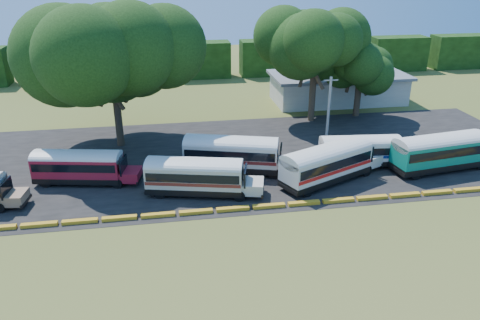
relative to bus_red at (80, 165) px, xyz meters
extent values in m
plane|color=#44541C|center=(14.30, -8.34, -1.80)|extent=(160.00, 160.00, 0.00)
cube|color=black|center=(15.30, 3.66, -1.79)|extent=(64.00, 24.00, 0.02)
cube|color=#C68617|center=(-2.20, -7.34, -1.65)|extent=(2.70, 0.45, 0.30)
cube|color=#C68617|center=(0.80, -7.34, -1.65)|extent=(2.70, 0.45, 0.30)
cube|color=#C68617|center=(3.80, -7.34, -1.65)|extent=(2.70, 0.45, 0.30)
cube|color=#C68617|center=(6.80, -7.34, -1.65)|extent=(2.70, 0.45, 0.30)
cube|color=#C68617|center=(9.80, -7.34, -1.65)|extent=(2.70, 0.45, 0.30)
cube|color=#C68617|center=(12.80, -7.34, -1.65)|extent=(2.70, 0.45, 0.30)
cube|color=#C68617|center=(15.80, -7.34, -1.65)|extent=(2.70, 0.45, 0.30)
cube|color=#C68617|center=(18.80, -7.34, -1.65)|extent=(2.70, 0.45, 0.30)
cube|color=#C68617|center=(21.80, -7.34, -1.65)|extent=(2.70, 0.45, 0.30)
cube|color=#C68617|center=(24.80, -7.34, -1.65)|extent=(2.70, 0.45, 0.30)
cube|color=#C68617|center=(27.80, -7.34, -1.65)|extent=(2.70, 0.45, 0.30)
cube|color=#C68617|center=(30.80, -7.34, -1.65)|extent=(2.70, 0.45, 0.30)
cube|color=#C68617|center=(33.80, -7.34, -1.65)|extent=(2.70, 0.45, 0.30)
cube|color=beige|center=(32.30, 21.66, 0.00)|extent=(18.00, 8.00, 3.60)
cube|color=#5C5F64|center=(32.30, 21.66, 2.00)|extent=(19.00, 9.00, 0.40)
cube|color=black|center=(-9.70, 39.66, 1.20)|extent=(10.00, 4.00, 6.00)
cube|color=black|center=(2.30, 39.66, 1.20)|extent=(10.00, 4.00, 6.00)
cube|color=black|center=(14.30, 39.66, 1.20)|extent=(10.00, 4.00, 6.00)
cube|color=black|center=(26.30, 39.66, 1.20)|extent=(10.00, 4.00, 6.00)
cube|color=black|center=(38.30, 39.66, 1.20)|extent=(10.00, 4.00, 6.00)
cube|color=black|center=(50.30, 39.66, 1.20)|extent=(10.00, 4.00, 6.00)
cube|color=black|center=(62.30, 39.66, 1.20)|extent=(10.00, 4.00, 6.00)
cylinder|color=black|center=(-5.60, -2.69, -1.34)|extent=(0.94, 0.36, 0.92)
cube|color=#8C6A4F|center=(-4.71, -3.77, -0.93)|extent=(1.86, 2.19, 0.87)
cube|color=black|center=(-5.28, -3.71, -0.03)|extent=(0.37, 2.11, 1.26)
cube|color=black|center=(-3.93, -3.86, -1.30)|extent=(0.41, 2.25, 0.28)
cylinder|color=black|center=(3.21, -1.67, -1.33)|extent=(0.98, 0.44, 0.95)
cylinder|color=black|center=(3.61, 0.32, -1.33)|extent=(0.98, 0.44, 0.95)
cylinder|color=black|center=(-3.11, -0.42, -1.33)|extent=(0.98, 0.44, 0.95)
cylinder|color=black|center=(-2.72, 1.57, -1.33)|extent=(0.98, 0.44, 0.95)
cube|color=black|center=(-0.22, 0.04, -1.18)|extent=(8.09, 3.83, 0.52)
cube|color=maroon|center=(-0.22, 0.04, -0.06)|extent=(8.09, 3.83, 1.73)
cube|color=black|center=(-0.22, 0.04, 0.15)|extent=(7.79, 3.83, 0.73)
ellipsoid|color=silver|center=(-0.22, 0.04, 0.81)|extent=(8.09, 3.83, 1.07)
cube|color=maroon|center=(4.43, -0.88, -0.90)|extent=(2.08, 2.38, 0.90)
cube|color=black|center=(3.85, -0.76, 0.03)|extent=(0.56, 2.17, 1.30)
cube|color=black|center=(5.22, -1.03, -1.28)|extent=(0.62, 2.31, 0.28)
cube|color=black|center=(-3.98, 0.79, -1.28)|extent=(0.62, 2.31, 0.28)
cylinder|color=black|center=(13.56, -5.86, -1.30)|extent=(1.04, 0.51, 1.00)
cylinder|color=black|center=(14.07, -3.77, -1.30)|extent=(1.04, 0.51, 1.00)
cylinder|color=black|center=(6.94, -4.25, -1.30)|extent=(1.04, 0.51, 1.00)
cylinder|color=black|center=(7.44, -2.16, -1.30)|extent=(1.04, 0.51, 1.00)
cube|color=black|center=(10.02, -3.89, -1.15)|extent=(8.58, 4.37, 0.55)
cube|color=beige|center=(10.02, -3.89, 0.04)|extent=(8.58, 4.37, 1.83)
cube|color=black|center=(10.02, -3.89, 0.26)|extent=(8.27, 4.36, 0.77)
cube|color=maroon|center=(10.02, -3.89, -0.33)|extent=(8.51, 4.39, 0.30)
ellipsoid|color=silver|center=(10.02, -3.89, 0.96)|extent=(8.58, 4.37, 1.13)
cube|color=beige|center=(14.89, -5.07, -0.85)|extent=(2.27, 2.57, 0.95)
cube|color=black|center=(14.27, -4.92, 0.13)|extent=(0.69, 2.28, 1.38)
cube|color=black|center=(15.71, -5.27, -1.25)|extent=(0.75, 2.43, 0.30)
cube|color=black|center=(6.07, -2.93, -1.25)|extent=(0.75, 2.43, 0.30)
cylinder|color=black|center=(17.49, -2.08, -1.26)|extent=(1.12, 0.59, 1.07)
cylinder|color=black|center=(18.14, 0.12, -1.26)|extent=(1.12, 0.59, 1.07)
cylinder|color=black|center=(10.48, 0.00, -1.26)|extent=(1.12, 0.59, 1.07)
cylinder|color=black|center=(11.14, 2.21, -1.26)|extent=(1.12, 0.59, 1.07)
cube|color=black|center=(13.80, 0.22, -1.10)|extent=(9.21, 5.08, 0.59)
cube|color=silver|center=(13.80, 0.22, 0.17)|extent=(9.21, 5.08, 1.97)
cube|color=black|center=(13.80, 0.22, 0.41)|extent=(8.89, 5.05, 0.83)
cube|color=#581716|center=(13.80, 0.22, -0.22)|extent=(9.14, 5.10, 0.32)
ellipsoid|color=silver|center=(13.80, 0.22, 1.15)|extent=(9.21, 5.08, 1.21)
cube|color=silver|center=(18.95, -1.31, -0.78)|extent=(2.53, 2.82, 1.02)
cube|color=black|center=(18.30, -1.12, 0.27)|extent=(0.86, 2.41, 1.47)
cube|color=black|center=(19.82, -1.57, -1.21)|extent=(0.94, 2.58, 0.32)
cube|color=black|center=(9.63, 1.46, -1.21)|extent=(0.94, 2.58, 0.32)
cylinder|color=black|center=(26.22, -2.82, -1.26)|extent=(1.11, 0.73, 1.09)
cylinder|color=black|center=(25.24, -0.72, -1.26)|extent=(1.11, 0.73, 1.09)
cylinder|color=black|center=(19.54, -5.94, -1.26)|extent=(1.11, 0.73, 1.09)
cylinder|color=black|center=(18.56, -3.83, -1.26)|extent=(1.11, 0.73, 1.09)
cube|color=black|center=(21.90, -3.56, -1.10)|extent=(9.21, 6.21, 0.60)
cube|color=silver|center=(21.90, -3.56, 0.19)|extent=(9.21, 6.21, 1.99)
cube|color=black|center=(21.90, -3.56, 0.43)|extent=(8.92, 6.12, 0.83)
cube|color=#B11311|center=(21.90, -3.56, -0.21)|extent=(9.15, 6.22, 0.33)
ellipsoid|color=silver|center=(21.90, -3.56, 1.18)|extent=(9.21, 6.21, 1.22)
cube|color=silver|center=(26.82, -1.27, -0.77)|extent=(2.78, 2.99, 1.03)
cube|color=black|center=(26.20, -1.56, 0.29)|extent=(1.20, 2.33, 1.49)
cube|color=black|center=(27.65, -0.88, -1.20)|extent=(1.30, 2.49, 0.33)
cube|color=black|center=(17.91, -5.41, -1.20)|extent=(1.30, 2.49, 0.33)
cylinder|color=black|center=(29.95, -1.86, -1.33)|extent=(0.96, 0.35, 0.94)
cylinder|color=black|center=(30.15, 0.14, -1.33)|extent=(0.96, 0.35, 0.94)
cylinder|color=black|center=(23.60, -1.23, -1.33)|extent=(0.96, 0.35, 0.94)
cylinder|color=black|center=(23.79, 0.77, -1.33)|extent=(0.96, 0.35, 0.94)
cube|color=black|center=(26.40, -0.50, -1.19)|extent=(7.89, 3.09, 0.52)
cube|color=silver|center=(26.40, -0.50, -0.08)|extent=(7.89, 3.09, 1.72)
cube|color=black|center=(26.40, -0.50, 0.13)|extent=(7.59, 3.11, 0.72)
cube|color=navy|center=(26.40, -0.50, -0.42)|extent=(7.82, 3.12, 0.28)
ellipsoid|color=silver|center=(26.40, -0.50, 0.78)|extent=(7.89, 3.09, 1.06)
cube|color=silver|center=(31.08, -0.96, -0.91)|extent=(1.88, 2.22, 0.89)
cube|color=black|center=(30.49, -0.90, 0.01)|extent=(0.35, 2.16, 1.29)
cube|color=black|center=(31.87, -1.04, -1.28)|extent=(0.39, 2.31, 0.28)
cube|color=black|center=(22.62, -0.13, -1.28)|extent=(0.39, 2.31, 0.28)
cylinder|color=black|center=(37.52, -0.97, -1.25)|extent=(1.13, 0.46, 1.10)
cylinder|color=black|center=(30.41, -4.33, -1.25)|extent=(1.13, 0.46, 1.10)
cylinder|color=black|center=(30.09, -2.00, -1.25)|extent=(1.13, 0.46, 1.10)
cube|color=black|center=(33.42, -2.73, -1.08)|extent=(9.33, 3.97, 0.61)
cube|color=#09795F|center=(33.42, -2.73, 0.22)|extent=(9.33, 3.97, 2.02)
cube|color=black|center=(33.42, -2.73, 0.46)|extent=(8.98, 3.99, 0.85)
ellipsoid|color=silver|center=(33.42, -2.73, 1.23)|extent=(9.33, 3.97, 1.24)
cube|color=black|center=(29.00, -3.34, -1.19)|extent=(0.57, 2.70, 0.33)
cylinder|color=#322319|center=(2.82, 9.09, 1.61)|extent=(0.80, 0.80, 6.82)
cylinder|color=#322319|center=(4.04, 9.53, 4.53)|extent=(1.27, 2.51, 3.91)
cylinder|color=#322319|center=(1.83, 9.92, 4.53)|extent=(1.95, 2.21, 3.91)
cylinder|color=#322319|center=(2.60, 7.81, 4.53)|extent=(2.55, 0.87, 3.91)
ellipsoid|color=black|center=(2.82, 9.09, 8.20)|extent=(13.71, 13.71, 10.05)
cylinder|color=#322319|center=(26.02, 13.96, 1.55)|extent=(0.80, 0.80, 6.71)
cylinder|color=#322319|center=(27.24, 14.41, 4.43)|extent=(1.26, 2.48, 3.85)
cylinder|color=#322319|center=(25.02, 14.80, 4.43)|extent=(1.93, 2.18, 3.85)
cylinder|color=#322319|center=(25.79, 12.68, 4.43)|extent=(2.52, 0.86, 3.85)
ellipsoid|color=black|center=(26.02, 13.96, 8.04)|extent=(10.16, 10.16, 7.45)
cylinder|color=#322319|center=(32.43, 14.89, 0.57)|extent=(0.80, 0.80, 4.75)
cylinder|color=#322319|center=(33.65, 15.34, 2.61)|extent=(1.05, 1.90, 2.79)
cylinder|color=#322319|center=(31.43, 15.73, 2.61)|extent=(1.54, 1.71, 2.79)
cylinder|color=#322319|center=(32.20, 13.61, 2.61)|extent=(1.91, 0.76, 2.79)
ellipsoid|color=black|center=(32.43, 14.89, 5.31)|extent=(6.82, 6.82, 5.00)
cylinder|color=gray|center=(25.52, 6.55, 1.87)|extent=(0.30, 0.30, 7.33)
cube|color=gray|center=(25.52, 6.55, 5.17)|extent=(1.60, 0.12, 0.12)
camera|label=1|loc=(7.96, -40.31, 17.09)|focal=35.00mm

